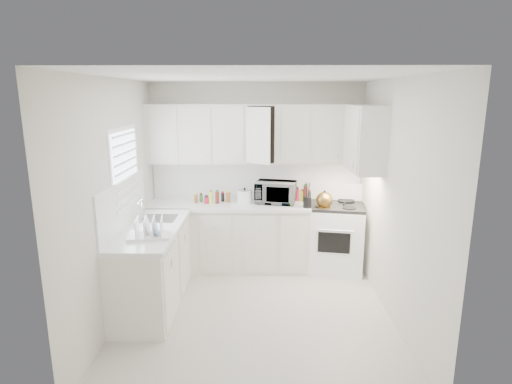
{
  "coord_description": "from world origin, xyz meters",
  "views": [
    {
      "loc": [
        0.06,
        -4.34,
        2.41
      ],
      "look_at": [
        0.0,
        0.7,
        1.25
      ],
      "focal_mm": 29.37,
      "sensor_mm": 36.0,
      "label": 1
    }
  ],
  "objects_px": {
    "dish_rack": "(148,226)",
    "utensil_crock": "(307,195)",
    "stove": "(334,228)",
    "microwave": "(276,190)",
    "rice_cooker": "(245,195)",
    "tea_kettle": "(324,199)"
  },
  "relations": [
    {
      "from": "tea_kettle",
      "to": "dish_rack",
      "type": "bearing_deg",
      "value": -162.61
    },
    {
      "from": "tea_kettle",
      "to": "rice_cooker",
      "type": "relative_size",
      "value": 1.27
    },
    {
      "from": "tea_kettle",
      "to": "stove",
      "type": "bearing_deg",
      "value": 27.82
    },
    {
      "from": "stove",
      "to": "rice_cooker",
      "type": "bearing_deg",
      "value": -173.14
    },
    {
      "from": "tea_kettle",
      "to": "utensil_crock",
      "type": "xyz_separation_m",
      "value": [
        -0.23,
        -0.02,
        0.06
      ]
    },
    {
      "from": "rice_cooker",
      "to": "dish_rack",
      "type": "height_order",
      "value": "dish_rack"
    },
    {
      "from": "microwave",
      "to": "rice_cooker",
      "type": "xyz_separation_m",
      "value": [
        -0.43,
        -0.01,
        -0.08
      ]
    },
    {
      "from": "rice_cooker",
      "to": "stove",
      "type": "bearing_deg",
      "value": -1.57
    },
    {
      "from": "dish_rack",
      "to": "utensil_crock",
      "type": "bearing_deg",
      "value": 23.94
    },
    {
      "from": "microwave",
      "to": "rice_cooker",
      "type": "height_order",
      "value": "microwave"
    },
    {
      "from": "stove",
      "to": "utensil_crock",
      "type": "height_order",
      "value": "utensil_crock"
    },
    {
      "from": "rice_cooker",
      "to": "dish_rack",
      "type": "relative_size",
      "value": 0.5
    },
    {
      "from": "stove",
      "to": "tea_kettle",
      "type": "distance_m",
      "value": 0.52
    },
    {
      "from": "tea_kettle",
      "to": "utensil_crock",
      "type": "distance_m",
      "value": 0.24
    },
    {
      "from": "tea_kettle",
      "to": "rice_cooker",
      "type": "height_order",
      "value": "tea_kettle"
    },
    {
      "from": "microwave",
      "to": "rice_cooker",
      "type": "bearing_deg",
      "value": -167.18
    },
    {
      "from": "stove",
      "to": "utensil_crock",
      "type": "xyz_separation_m",
      "value": [
        -0.41,
        -0.18,
        0.52
      ]
    },
    {
      "from": "microwave",
      "to": "rice_cooker",
      "type": "distance_m",
      "value": 0.44
    },
    {
      "from": "tea_kettle",
      "to": "dish_rack",
      "type": "relative_size",
      "value": 0.64
    },
    {
      "from": "utensil_crock",
      "to": "dish_rack",
      "type": "height_order",
      "value": "utensil_crock"
    },
    {
      "from": "stove",
      "to": "utensil_crock",
      "type": "distance_m",
      "value": 0.69
    },
    {
      "from": "utensil_crock",
      "to": "dish_rack",
      "type": "xyz_separation_m",
      "value": [
        -1.81,
        -1.21,
        -0.06
      ]
    }
  ]
}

